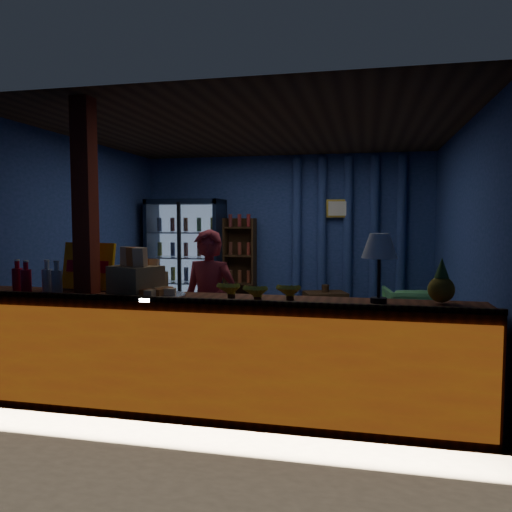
{
  "coord_description": "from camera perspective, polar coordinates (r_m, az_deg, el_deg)",
  "views": [
    {
      "loc": [
        1.27,
        -5.72,
        1.59
      ],
      "look_at": [
        0.06,
        -0.2,
        1.17
      ],
      "focal_mm": 35.0,
      "sensor_mm": 36.0,
      "label": 1
    }
  ],
  "objects": [
    {
      "name": "snack_box_left",
      "position": [
        4.29,
        -13.59,
        -2.48
      ],
      "size": [
        0.48,
        0.44,
        0.4
      ],
      "color": "#A18A4E",
      "rests_on": "counter"
    },
    {
      "name": "room_walls",
      "position": [
        5.86,
        -0.11,
        4.07
      ],
      "size": [
        4.6,
        4.6,
        4.6
      ],
      "color": "navy",
      "rests_on": "ground"
    },
    {
      "name": "snack_box_centre",
      "position": [
        4.39,
        -12.32,
        -2.81
      ],
      "size": [
        0.31,
        0.26,
        0.3
      ],
      "color": "#A18A4E",
      "rests_on": "counter"
    },
    {
      "name": "support_post",
      "position": [
        4.48,
        -18.8,
        0.35
      ],
      "size": [
        0.16,
        0.16,
        2.6
      ],
      "primitive_type": "cube",
      "color": "maroon",
      "rests_on": "ground"
    },
    {
      "name": "shopkeeper",
      "position": [
        4.75,
        -5.38,
        -5.98
      ],
      "size": [
        0.58,
        0.42,
        1.49
      ],
      "primitive_type": "imported",
      "rotation": [
        0.0,
        0.0,
        -0.12
      ],
      "color": "#9C2A32",
      "rests_on": "ground"
    },
    {
      "name": "counter",
      "position": [
        4.17,
        -5.91,
        -11.21
      ],
      "size": [
        4.4,
        0.57,
        0.99
      ],
      "color": "brown",
      "rests_on": "ground"
    },
    {
      "name": "side_table",
      "position": [
        7.34,
        7.9,
        -6.14
      ],
      "size": [
        0.7,
        0.6,
        0.64
      ],
      "color": "#3D2B13",
      "rests_on": "ground"
    },
    {
      "name": "banana_bunches",
      "position": [
        3.91,
        0.29,
        -4.02
      ],
      "size": [
        0.69,
        0.28,
        0.15
      ],
      "color": "yellow",
      "rests_on": "counter"
    },
    {
      "name": "beverage_cooler",
      "position": [
        8.17,
        -7.82,
        -0.38
      ],
      "size": [
        1.2,
        0.62,
        1.9
      ],
      "color": "black",
      "rests_on": "ground"
    },
    {
      "name": "green_chair",
      "position": [
        7.26,
        17.28,
        -5.98
      ],
      "size": [
        0.78,
        0.8,
        0.65
      ],
      "primitive_type": "imported",
      "rotation": [
        0.0,
        0.0,
        3.28
      ],
      "color": "#60C067",
      "rests_on": "ground"
    },
    {
      "name": "bottle_shelf",
      "position": [
        8.07,
        -1.79,
        -1.4
      ],
      "size": [
        0.5,
        0.28,
        1.6
      ],
      "color": "#3D2B13",
      "rests_on": "ground"
    },
    {
      "name": "framed_picture",
      "position": [
        7.83,
        9.37,
        5.38
      ],
      "size": [
        0.36,
        0.04,
        0.28
      ],
      "color": "gold",
      "rests_on": "room_walls"
    },
    {
      "name": "soda_bottles",
      "position": [
        4.68,
        -23.77,
        -2.5
      ],
      "size": [
        0.53,
        0.17,
        0.29
      ],
      "color": "#B10B1E",
      "rests_on": "counter"
    },
    {
      "name": "ground",
      "position": [
        6.07,
        -0.11,
        -10.9
      ],
      "size": [
        4.6,
        4.6,
        0.0
      ],
      "primitive_type": "plane",
      "color": "#515154",
      "rests_on": "ground"
    },
    {
      "name": "pineapple",
      "position": [
        4.0,
        20.42,
        -3.15
      ],
      "size": [
        0.2,
        0.2,
        0.34
      ],
      "color": "olive",
      "rests_on": "counter"
    },
    {
      "name": "table_lamp",
      "position": [
        3.87,
        13.93,
        0.82
      ],
      "size": [
        0.27,
        0.27,
        0.53
      ],
      "color": "black",
      "rests_on": "counter"
    },
    {
      "name": "yellow_sign",
      "position": [
        4.74,
        -18.62,
        -1.12
      ],
      "size": [
        0.54,
        0.17,
        0.42
      ],
      "color": "#F9AA0D",
      "rests_on": "counter"
    },
    {
      "name": "pastry_tray",
      "position": [
        4.15,
        -11.29,
        -4.3
      ],
      "size": [
        0.48,
        0.48,
        0.08
      ],
      "color": "silver",
      "rests_on": "counter"
    },
    {
      "name": "curtain_folds",
      "position": [
        7.87,
        10.44,
        2.08
      ],
      "size": [
        1.74,
        0.14,
        2.5
      ],
      "color": "navy",
      "rests_on": "room_walls"
    }
  ]
}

